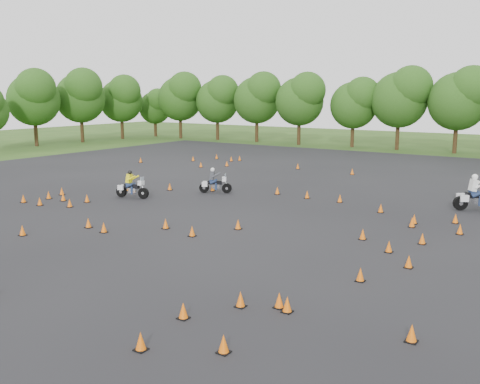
% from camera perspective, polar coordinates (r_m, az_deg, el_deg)
% --- Properties ---
extents(ground, '(140.00, 140.00, 0.00)m').
position_cam_1_polar(ground, '(24.63, -5.19, -4.16)').
color(ground, '#2D5119').
rests_on(ground, ground).
extents(asphalt_pad, '(62.00, 62.00, 0.00)m').
position_cam_1_polar(asphalt_pad, '(29.40, 2.16, -1.70)').
color(asphalt_pad, black).
rests_on(asphalt_pad, ground).
extents(treeline, '(87.07, 31.99, 10.81)m').
position_cam_1_polar(treeline, '(55.57, 20.03, 8.30)').
color(treeline, '#264E16').
rests_on(treeline, ground).
extents(traffic_cones, '(36.66, 32.93, 0.45)m').
position_cam_1_polar(traffic_cones, '(29.39, 1.60, -1.25)').
color(traffic_cones, orange).
rests_on(traffic_cones, asphalt_pad).
extents(rider_grey, '(2.14, 1.51, 1.60)m').
position_cam_1_polar(rider_grey, '(33.71, -2.63, 1.25)').
color(rider_grey, '#3B3D42').
rests_on(rider_grey, ground).
extents(rider_yellow, '(2.25, 1.16, 1.66)m').
position_cam_1_polar(rider_yellow, '(32.68, -11.46, 0.82)').
color(rider_yellow, yellow).
rests_on(rider_yellow, ground).
extents(rider_white, '(2.54, 2.07, 1.96)m').
position_cam_1_polar(rider_white, '(31.39, 24.02, -0.01)').
color(rider_white, silver).
rests_on(rider_white, ground).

